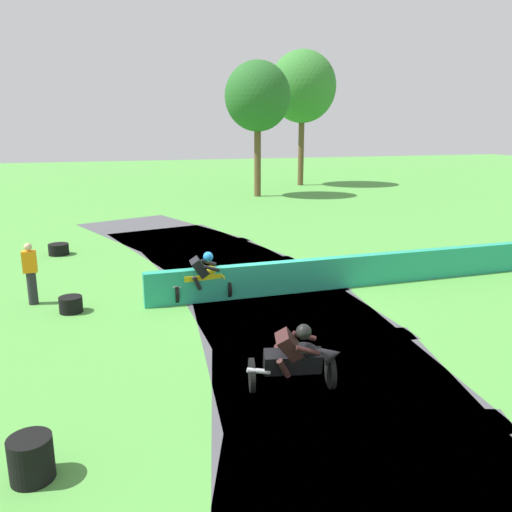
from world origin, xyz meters
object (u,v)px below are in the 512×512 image
Objects in this scene: tire_stack_mid_a at (71,304)px; track_marshal at (31,274)px; motorcycle_lead_black at (297,358)px; motorcycle_chase_yellow at (205,277)px; tire_stack_near at (31,458)px; tire_stack_mid_b at (59,249)px.

track_marshal is at bearing 135.44° from tire_stack_mid_a.
motorcycle_lead_black is 1.01× the size of motorcycle_chase_yellow.
tire_stack_mid_b is (-0.38, 12.98, -0.10)m from tire_stack_near.
motorcycle_chase_yellow is 2.37× the size of tire_stack_mid_b.
tire_stack_mid_a is 0.80× the size of tire_stack_mid_b.
motorcycle_lead_black reaches higher than tire_stack_mid_a.
motorcycle_chase_yellow is 2.80× the size of tire_stack_near.
track_marshal is at bearing -93.35° from tire_stack_mid_b.
tire_stack_mid_b is 0.44× the size of track_marshal.
motorcycle_chase_yellow is at bearing -58.72° from tire_stack_mid_b.
tire_stack_near is (-4.16, -1.13, -0.33)m from motorcycle_lead_black.
tire_stack_mid_a is (0.26, 6.53, -0.10)m from tire_stack_near.
motorcycle_lead_black is 2.99× the size of tire_stack_mid_a.
tire_stack_near is (-3.64, -6.37, -0.35)m from motorcycle_chase_yellow.
motorcycle_lead_black reaches higher than tire_stack_mid_b.
motorcycle_lead_black is 5.26m from motorcycle_chase_yellow.
motorcycle_lead_black is 1.04× the size of track_marshal.
motorcycle_chase_yellow is (-0.52, 5.24, 0.02)m from motorcycle_lead_black.
tire_stack_mid_b is at bearing 95.63° from tire_stack_mid_a.
motorcycle_chase_yellow is at bearing -2.72° from tire_stack_mid_a.
tire_stack_near is 0.84× the size of tire_stack_mid_b.
tire_stack_mid_b is at bearing 91.67° from tire_stack_near.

